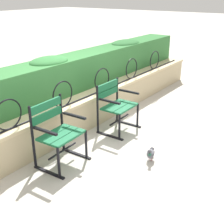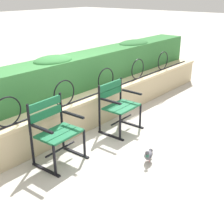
% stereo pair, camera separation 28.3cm
% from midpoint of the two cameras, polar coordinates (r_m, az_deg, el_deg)
% --- Properties ---
extents(ground_plane, '(60.00, 60.00, 0.00)m').
position_cam_midpoint_polar(ground_plane, '(4.57, 3.09, -6.83)').
color(ground_plane, '#BCB7AD').
extents(stone_wall, '(8.05, 0.41, 0.56)m').
position_cam_midpoint_polar(stone_wall, '(4.99, -5.37, -0.64)').
color(stone_wall, '#C6B289').
rests_on(stone_wall, ground).
extents(iron_arch_fence, '(7.50, 0.02, 0.42)m').
position_cam_midpoint_polar(iron_arch_fence, '(4.62, -7.09, 3.40)').
color(iron_arch_fence, black).
rests_on(iron_arch_fence, stone_wall).
extents(hedge_row, '(7.89, 0.59, 0.72)m').
position_cam_midpoint_polar(hedge_row, '(5.07, -10.02, 6.67)').
color(hedge_row, '#387A3D').
rests_on(hedge_row, stone_wall).
extents(park_chair_left, '(0.64, 0.55, 0.90)m').
position_cam_midpoint_polar(park_chair_left, '(4.07, -9.03, -3.46)').
color(park_chair_left, '#19663D').
rests_on(park_chair_left, ground).
extents(park_chair_right, '(0.63, 0.53, 0.83)m').
position_cam_midpoint_polar(park_chair_right, '(4.95, 2.80, 1.43)').
color(park_chair_right, '#19663D').
rests_on(park_chair_right, ground).
extents(pigeon_near_chairs, '(0.28, 0.16, 0.22)m').
position_cam_midpoint_polar(pigeon_near_chairs, '(4.20, 9.02, -8.20)').
color(pigeon_near_chairs, '#5B5B66').
rests_on(pigeon_near_chairs, ground).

